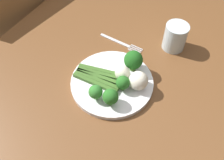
# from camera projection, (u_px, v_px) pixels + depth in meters

# --- Properties ---
(ground_plane) EXTENTS (6.00, 6.00, 0.02)m
(ground_plane) POSITION_uv_depth(u_px,v_px,m) (127.00, 159.00, 1.39)
(ground_plane) COLOR gray
(dining_table) EXTENTS (1.35, 1.02, 0.76)m
(dining_table) POSITION_uv_depth(u_px,v_px,m) (137.00, 92.00, 0.86)
(dining_table) COLOR brown
(dining_table) RESTS_ON ground_plane
(chair) EXTENTS (0.45, 0.45, 0.87)m
(chair) POSITION_uv_depth(u_px,v_px,m) (25.00, 44.00, 1.23)
(chair) COLOR olive
(chair) RESTS_ON ground_plane
(plate) EXTENTS (0.25, 0.25, 0.01)m
(plate) POSITION_uv_depth(u_px,v_px,m) (112.00, 82.00, 0.76)
(plate) COLOR white
(plate) RESTS_ON dining_table
(asparagus_bundle) EXTENTS (0.08, 0.15, 0.01)m
(asparagus_bundle) POSITION_uv_depth(u_px,v_px,m) (98.00, 77.00, 0.75)
(asparagus_bundle) COLOR #3D6626
(asparagus_bundle) RESTS_ON plate
(broccoli_outer_edge) EXTENTS (0.06, 0.06, 0.07)m
(broccoli_outer_edge) POSITION_uv_depth(u_px,v_px,m) (133.00, 61.00, 0.75)
(broccoli_outer_edge) COLOR #4C7F2B
(broccoli_outer_edge) RESTS_ON plate
(broccoli_near_center) EXTENTS (0.04, 0.04, 0.05)m
(broccoli_near_center) POSITION_uv_depth(u_px,v_px,m) (96.00, 92.00, 0.69)
(broccoli_near_center) COLOR #609E3D
(broccoli_near_center) RESTS_ON plate
(broccoli_back) EXTENTS (0.05, 0.05, 0.06)m
(broccoli_back) POSITION_uv_depth(u_px,v_px,m) (111.00, 97.00, 0.68)
(broccoli_back) COLOR #568E33
(broccoli_back) RESTS_ON plate
(broccoli_front) EXTENTS (0.04, 0.04, 0.05)m
(broccoli_front) POSITION_uv_depth(u_px,v_px,m) (123.00, 83.00, 0.71)
(broccoli_front) COLOR #568E33
(broccoli_front) RESTS_ON plate
(cauliflower_near_fork) EXTENTS (0.05, 0.05, 0.05)m
(cauliflower_near_fork) POSITION_uv_depth(u_px,v_px,m) (122.00, 73.00, 0.74)
(cauliflower_near_fork) COLOR silver
(cauliflower_near_fork) RESTS_ON plate
(cauliflower_right) EXTENTS (0.06, 0.06, 0.06)m
(cauliflower_right) POSITION_uv_depth(u_px,v_px,m) (138.00, 81.00, 0.71)
(cauliflower_right) COLOR white
(cauliflower_right) RESTS_ON plate
(fork) EXTENTS (0.03, 0.17, 0.00)m
(fork) POSITION_uv_depth(u_px,v_px,m) (121.00, 43.00, 0.87)
(fork) COLOR silver
(fork) RESTS_ON dining_table
(water_glass) EXTENTS (0.08, 0.08, 0.09)m
(water_glass) POSITION_uv_depth(u_px,v_px,m) (175.00, 37.00, 0.82)
(water_glass) COLOR silver
(water_glass) RESTS_ON dining_table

